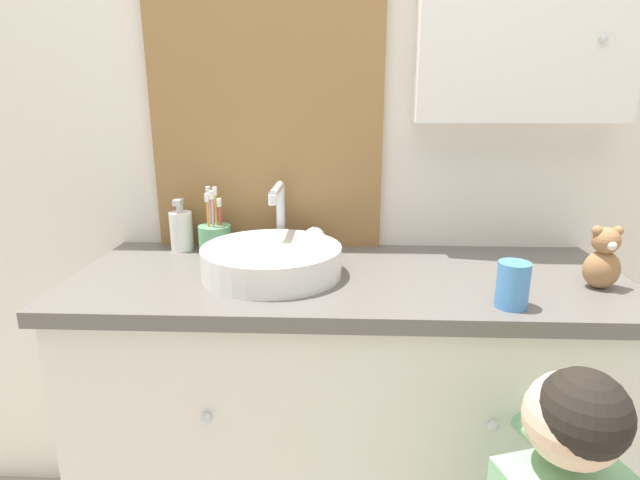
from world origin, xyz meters
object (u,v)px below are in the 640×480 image
object	(u,v)px
sink_basin	(273,258)
toothbrush_holder	(215,237)
soap_dispenser	(181,230)
drinking_cup	(513,285)
teddy_bear	(603,259)

from	to	relation	value
sink_basin	toothbrush_holder	size ratio (longest dim) A/B	2.15
soap_dispenser	drinking_cup	xyz separation A→B (m)	(0.80, -0.37, -0.01)
drinking_cup	soap_dispenser	bearing A→B (deg)	154.88
soap_dispenser	teddy_bear	distance (m)	1.06
sink_basin	drinking_cup	distance (m)	0.54
toothbrush_holder	teddy_bear	distance (m)	0.96
toothbrush_holder	drinking_cup	world-z (taller)	toothbrush_holder
drinking_cup	teddy_bear	bearing A→B (deg)	26.58
sink_basin	drinking_cup	bearing A→B (deg)	-19.57
teddy_bear	sink_basin	bearing A→B (deg)	175.04
sink_basin	soap_dispenser	size ratio (longest dim) A/B	2.68
sink_basin	teddy_bear	bearing A→B (deg)	-4.96
toothbrush_holder	soap_dispenser	bearing A→B (deg)	165.74
toothbrush_holder	teddy_bear	bearing A→B (deg)	-13.92
toothbrush_holder	teddy_bear	xyz separation A→B (m)	(0.93, -0.23, 0.02)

